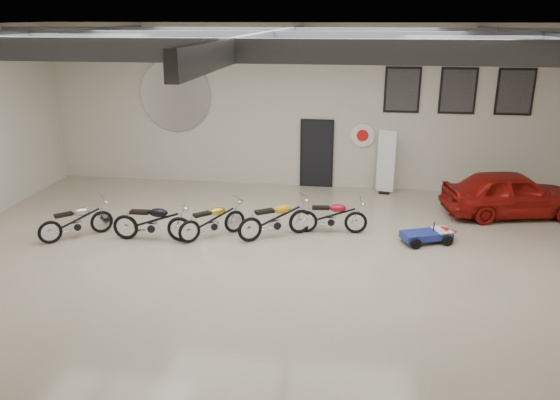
# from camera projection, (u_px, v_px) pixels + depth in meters

# --- Properties ---
(floor) EXTENTS (16.00, 12.00, 0.01)m
(floor) POSITION_uv_depth(u_px,v_px,m) (272.00, 265.00, 11.97)
(floor) COLOR tan
(floor) RESTS_ON ground
(ceiling) EXTENTS (16.00, 12.00, 0.01)m
(ceiling) POSITION_uv_depth(u_px,v_px,m) (271.00, 26.00, 10.36)
(ceiling) COLOR slate
(ceiling) RESTS_ON back_wall
(back_wall) EXTENTS (16.00, 0.02, 5.00)m
(back_wall) POSITION_uv_depth(u_px,v_px,m) (302.00, 108.00, 16.79)
(back_wall) COLOR beige
(back_wall) RESTS_ON floor
(ceiling_beams) EXTENTS (15.80, 11.80, 0.32)m
(ceiling_beams) POSITION_uv_depth(u_px,v_px,m) (271.00, 40.00, 10.44)
(ceiling_beams) COLOR slate
(ceiling_beams) RESTS_ON ceiling
(door) EXTENTS (0.92, 0.08, 2.10)m
(door) POSITION_uv_depth(u_px,v_px,m) (317.00, 154.00, 17.15)
(door) COLOR black
(door) RESTS_ON back_wall
(logo_plaque) EXTENTS (2.30, 0.06, 1.16)m
(logo_plaque) POSITION_uv_depth(u_px,v_px,m) (175.00, 95.00, 17.18)
(logo_plaque) COLOR silver
(logo_plaque) RESTS_ON back_wall
(poster_left) EXTENTS (1.05, 0.08, 1.35)m
(poster_left) POSITION_uv_depth(u_px,v_px,m) (402.00, 90.00, 16.17)
(poster_left) COLOR black
(poster_left) RESTS_ON back_wall
(poster_mid) EXTENTS (1.05, 0.08, 1.35)m
(poster_mid) POSITION_uv_depth(u_px,v_px,m) (458.00, 91.00, 15.96)
(poster_mid) COLOR black
(poster_mid) RESTS_ON back_wall
(poster_right) EXTENTS (1.05, 0.08, 1.35)m
(poster_right) POSITION_uv_depth(u_px,v_px,m) (515.00, 92.00, 15.75)
(poster_right) COLOR black
(poster_right) RESTS_ON back_wall
(oil_sign) EXTENTS (0.72, 0.10, 0.72)m
(oil_sign) POSITION_uv_depth(u_px,v_px,m) (363.00, 135.00, 16.75)
(oil_sign) COLOR white
(oil_sign) RESTS_ON back_wall
(banner_stand) EXTENTS (0.56, 0.31, 1.93)m
(banner_stand) POSITION_uv_depth(u_px,v_px,m) (386.00, 163.00, 16.47)
(banner_stand) COLOR white
(banner_stand) RESTS_ON floor
(motorcycle_silver) EXTENTS (1.67, 1.59, 0.92)m
(motorcycle_silver) POSITION_uv_depth(u_px,v_px,m) (76.00, 220.00, 13.28)
(motorcycle_silver) COLOR silver
(motorcycle_silver) RESTS_ON floor
(motorcycle_black) EXTENTS (1.95, 0.67, 1.00)m
(motorcycle_black) POSITION_uv_depth(u_px,v_px,m) (152.00, 221.00, 13.12)
(motorcycle_black) COLOR silver
(motorcycle_black) RESTS_ON floor
(motorcycle_gold) EXTENTS (1.68, 1.58, 0.92)m
(motorcycle_gold) POSITION_uv_depth(u_px,v_px,m) (212.00, 220.00, 13.31)
(motorcycle_gold) COLOR silver
(motorcycle_gold) RESTS_ON floor
(motorcycle_yellow) EXTENTS (1.94, 1.52, 1.00)m
(motorcycle_yellow) POSITION_uv_depth(u_px,v_px,m) (276.00, 218.00, 13.30)
(motorcycle_yellow) COLOR silver
(motorcycle_yellow) RESTS_ON floor
(motorcycle_red) EXTENTS (1.81, 0.70, 0.92)m
(motorcycle_red) POSITION_uv_depth(u_px,v_px,m) (331.00, 215.00, 13.60)
(motorcycle_red) COLOR silver
(motorcycle_red) RESTS_ON floor
(go_kart) EXTENTS (1.60, 1.16, 0.53)m
(go_kart) POSITION_uv_depth(u_px,v_px,m) (431.00, 232.00, 13.08)
(go_kart) COLOR navy
(go_kart) RESTS_ON floor
(vintage_car) EXTENTS (2.21, 3.91, 1.25)m
(vintage_car) POSITION_uv_depth(u_px,v_px,m) (512.00, 193.00, 14.73)
(vintage_car) COLOR maroon
(vintage_car) RESTS_ON floor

